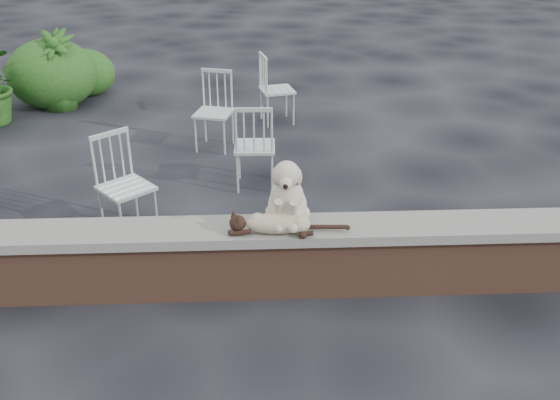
{
  "coord_description": "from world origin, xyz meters",
  "views": [
    {
      "loc": [
        0.17,
        -4.02,
        2.88
      ],
      "look_at": [
        0.36,
        0.2,
        0.7
      ],
      "focal_mm": 39.05,
      "sensor_mm": 36.0,
      "label": 1
    }
  ],
  "objects_px": {
    "dog": "(288,189)",
    "chair_a": "(126,186)",
    "chair_e": "(277,89)",
    "chair_c": "(255,145)",
    "chair_b": "(213,112)",
    "potted_plant_b": "(56,71)",
    "cat": "(278,222)"
  },
  "relations": [
    {
      "from": "chair_b",
      "to": "chair_e",
      "type": "bearing_deg",
      "value": 63.2
    },
    {
      "from": "chair_b",
      "to": "chair_c",
      "type": "bearing_deg",
      "value": -50.95
    },
    {
      "from": "dog",
      "to": "chair_c",
      "type": "bearing_deg",
      "value": 103.83
    },
    {
      "from": "chair_e",
      "to": "potted_plant_b",
      "type": "xyz_separation_m",
      "value": [
        -3.11,
        0.71,
        0.09
      ]
    },
    {
      "from": "chair_e",
      "to": "chair_b",
      "type": "distance_m",
      "value": 1.21
    },
    {
      "from": "dog",
      "to": "chair_e",
      "type": "distance_m",
      "value": 3.88
    },
    {
      "from": "chair_e",
      "to": "chair_c",
      "type": "xyz_separation_m",
      "value": [
        -0.32,
        -1.99,
        0.0
      ]
    },
    {
      "from": "chair_a",
      "to": "chair_c",
      "type": "distance_m",
      "value": 1.5
    },
    {
      "from": "cat",
      "to": "chair_a",
      "type": "xyz_separation_m",
      "value": [
        -1.33,
        1.08,
        -0.2
      ]
    },
    {
      "from": "chair_a",
      "to": "chair_b",
      "type": "bearing_deg",
      "value": 30.74
    },
    {
      "from": "dog",
      "to": "cat",
      "type": "relative_size",
      "value": 0.54
    },
    {
      "from": "dog",
      "to": "chair_e",
      "type": "height_order",
      "value": "dog"
    },
    {
      "from": "chair_c",
      "to": "potted_plant_b",
      "type": "bearing_deg",
      "value": -42.56
    },
    {
      "from": "potted_plant_b",
      "to": "cat",
      "type": "bearing_deg",
      "value": -57.93
    },
    {
      "from": "chair_e",
      "to": "chair_c",
      "type": "distance_m",
      "value": 2.02
    },
    {
      "from": "dog",
      "to": "chair_b",
      "type": "xyz_separation_m",
      "value": [
        -0.73,
        2.95,
        -0.4
      ]
    },
    {
      "from": "chair_e",
      "to": "cat",
      "type": "bearing_deg",
      "value": 164.88
    },
    {
      "from": "dog",
      "to": "chair_b",
      "type": "height_order",
      "value": "dog"
    },
    {
      "from": "dog",
      "to": "chair_b",
      "type": "bearing_deg",
      "value": 110.37
    },
    {
      "from": "cat",
      "to": "chair_c",
      "type": "height_order",
      "value": "chair_c"
    },
    {
      "from": "chair_b",
      "to": "potted_plant_b",
      "type": "bearing_deg",
      "value": 159.84
    },
    {
      "from": "chair_c",
      "to": "potted_plant_b",
      "type": "relative_size",
      "value": 0.84
    },
    {
      "from": "potted_plant_b",
      "to": "chair_a",
      "type": "bearing_deg",
      "value": -65.98
    },
    {
      "from": "chair_e",
      "to": "chair_c",
      "type": "height_order",
      "value": "same"
    },
    {
      "from": "dog",
      "to": "chair_a",
      "type": "bearing_deg",
      "value": 153.23
    },
    {
      "from": "dog",
      "to": "cat",
      "type": "distance_m",
      "value": 0.26
    },
    {
      "from": "cat",
      "to": "chair_a",
      "type": "bearing_deg",
      "value": 147.57
    },
    {
      "from": "potted_plant_b",
      "to": "dog",
      "type": "bearing_deg",
      "value": -56.39
    },
    {
      "from": "chair_e",
      "to": "chair_a",
      "type": "relative_size",
      "value": 1.0
    },
    {
      "from": "cat",
      "to": "potted_plant_b",
      "type": "distance_m",
      "value": 5.57
    },
    {
      "from": "dog",
      "to": "potted_plant_b",
      "type": "relative_size",
      "value": 0.51
    },
    {
      "from": "cat",
      "to": "chair_e",
      "type": "xyz_separation_m",
      "value": [
        0.16,
        4.01,
        -0.2
      ]
    }
  ]
}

